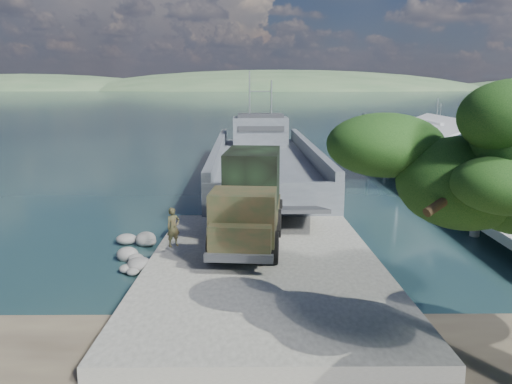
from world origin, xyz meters
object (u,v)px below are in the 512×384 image
at_px(soldier, 174,236).
at_px(sailboat_far, 437,151).
at_px(sailboat_near, 434,156).
at_px(landing_craft, 264,167).
at_px(military_truck, 250,198).
at_px(pier, 417,163).

distance_m(soldier, sailboat_far, 43.54).
bearing_deg(sailboat_near, sailboat_far, 54.61).
height_order(sailboat_near, sailboat_far, sailboat_near).
xyz_separation_m(landing_craft, sailboat_far, (20.35, 13.67, -0.50)).
relative_size(military_truck, soldier, 5.26).
bearing_deg(sailboat_near, military_truck, -135.29).
height_order(landing_craft, sailboat_far, landing_craft).
distance_m(pier, sailboat_near, 13.85).
bearing_deg(sailboat_far, soldier, -112.21).
relative_size(pier, sailboat_near, 6.60).
relative_size(soldier, sailboat_near, 0.26).
bearing_deg(soldier, sailboat_near, 15.17).
bearing_deg(landing_craft, pier, -14.58).
xyz_separation_m(pier, landing_craft, (-12.48, 3.03, -0.78)).
height_order(soldier, sailboat_near, sailboat_near).
height_order(soldier, sailboat_far, sailboat_far).
distance_m(landing_craft, sailboat_far, 24.52).
relative_size(pier, sailboat_far, 7.41).
height_order(military_truck, soldier, military_truck).
distance_m(landing_craft, sailboat_near, 20.72).
distance_m(pier, landing_craft, 12.87).
height_order(military_truck, sailboat_far, sailboat_far).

